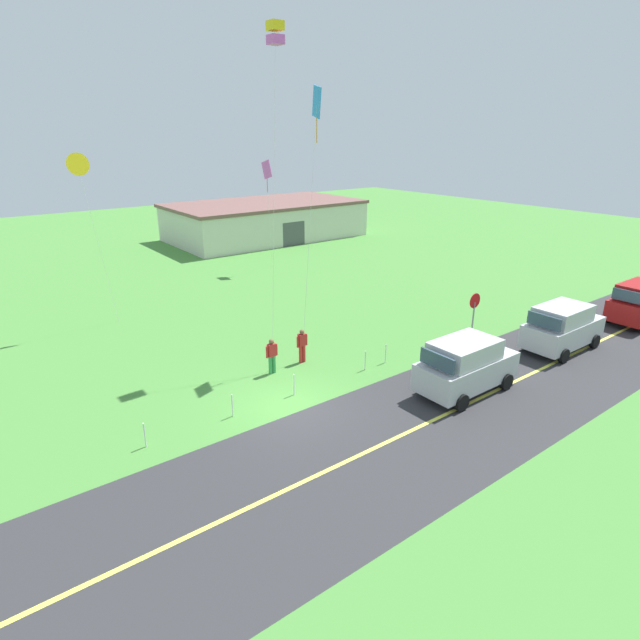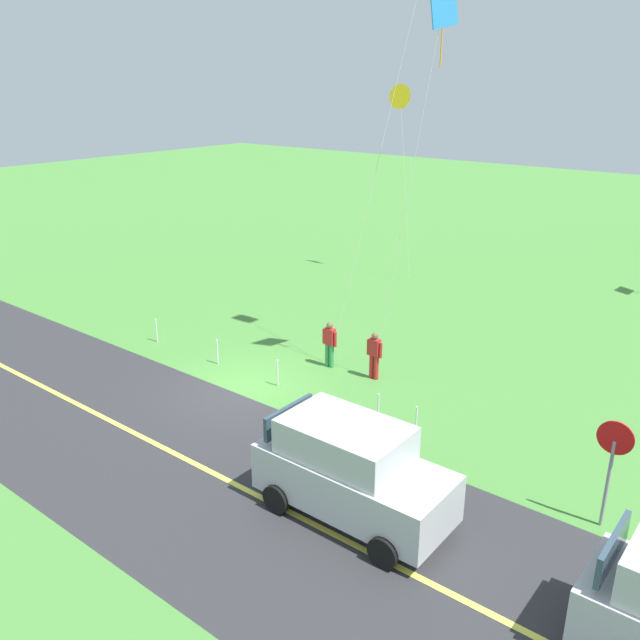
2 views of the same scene
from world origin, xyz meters
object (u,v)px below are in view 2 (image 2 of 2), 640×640
object	(u,v)px
person_adult_near	(374,354)
kite_yellow_high	(401,97)
person_adult_companion	(330,343)
car_suv_foreground	(351,470)
stop_sign	(613,453)
kite_red_low	(442,12)

from	to	relation	value
person_adult_near	kite_yellow_high	size ratio (longest dim) A/B	0.18
person_adult_near	person_adult_companion	distance (m)	1.71
car_suv_foreground	person_adult_companion	world-z (taller)	car_suv_foreground
stop_sign	car_suv_foreground	bearing A→B (deg)	-145.59
stop_sign	person_adult_near	size ratio (longest dim) A/B	1.60
person_adult_near	kite_red_low	distance (m)	10.11
person_adult_near	stop_sign	bearing A→B (deg)	-156.53
car_suv_foreground	person_adult_companion	bearing A→B (deg)	130.98
person_adult_companion	car_suv_foreground	bearing A→B (deg)	-172.42
person_adult_near	person_adult_companion	world-z (taller)	same
kite_yellow_high	person_adult_near	bearing A→B (deg)	-60.65
kite_red_low	kite_yellow_high	bearing A→B (deg)	126.51
car_suv_foreground	kite_red_low	xyz separation A→B (m)	(-2.24, 6.96, 9.70)
car_suv_foreground	kite_yellow_high	bearing A→B (deg)	119.56
kite_red_low	person_adult_near	bearing A→B (deg)	-152.97
car_suv_foreground	stop_sign	xyz separation A→B (m)	(4.53, 3.10, 0.65)
stop_sign	kite_red_low	world-z (taller)	kite_red_low
person_adult_near	kite_red_low	size ratio (longest dim) A/B	0.14
stop_sign	kite_red_low	size ratio (longest dim) A/B	0.22
person_adult_companion	kite_yellow_high	bearing A→B (deg)	-11.85
kite_red_low	car_suv_foreground	bearing A→B (deg)	-72.17
stop_sign	kite_yellow_high	xyz separation A→B (m)	(-14.06, 13.71, 6.60)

